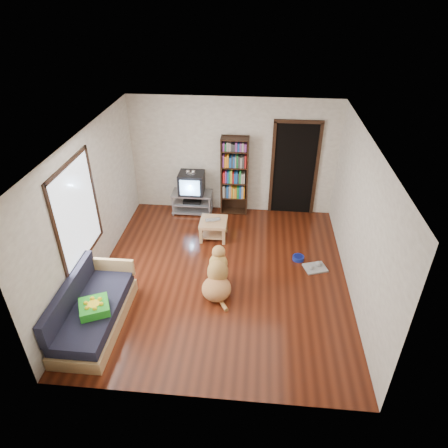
# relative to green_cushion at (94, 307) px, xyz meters

# --- Properties ---
(ground) EXTENTS (5.00, 5.00, 0.00)m
(ground) POSITION_rel_green_cushion_xyz_m (1.75, 1.51, -0.49)
(ground) COLOR #511D0E
(ground) RESTS_ON ground
(ceiling) EXTENTS (5.00, 5.00, 0.00)m
(ceiling) POSITION_rel_green_cushion_xyz_m (1.75, 1.51, 2.11)
(ceiling) COLOR white
(ceiling) RESTS_ON ground
(wall_back) EXTENTS (4.50, 0.00, 4.50)m
(wall_back) POSITION_rel_green_cushion_xyz_m (1.75, 4.01, 0.81)
(wall_back) COLOR silver
(wall_back) RESTS_ON ground
(wall_front) EXTENTS (4.50, 0.00, 4.50)m
(wall_front) POSITION_rel_green_cushion_xyz_m (1.75, -0.99, 0.81)
(wall_front) COLOR silver
(wall_front) RESTS_ON ground
(wall_left) EXTENTS (0.00, 5.00, 5.00)m
(wall_left) POSITION_rel_green_cushion_xyz_m (-0.50, 1.51, 0.81)
(wall_left) COLOR silver
(wall_left) RESTS_ON ground
(wall_right) EXTENTS (0.00, 5.00, 5.00)m
(wall_right) POSITION_rel_green_cushion_xyz_m (4.00, 1.51, 0.81)
(wall_right) COLOR silver
(wall_right) RESTS_ON ground
(green_cushion) EXTENTS (0.56, 0.56, 0.14)m
(green_cushion) POSITION_rel_green_cushion_xyz_m (0.00, 0.00, 0.00)
(green_cushion) COLOR green
(green_cushion) RESTS_ON sofa
(laptop) EXTENTS (0.36, 0.29, 0.02)m
(laptop) POSITION_rel_green_cushion_xyz_m (1.45, 2.72, -0.08)
(laptop) COLOR silver
(laptop) RESTS_ON coffee_table
(dog_bowl) EXTENTS (0.22, 0.22, 0.08)m
(dog_bowl) POSITION_rel_green_cushion_xyz_m (3.17, 2.13, -0.45)
(dog_bowl) COLOR navy
(dog_bowl) RESTS_ON ground
(grey_rag) EXTENTS (0.48, 0.43, 0.03)m
(grey_rag) POSITION_rel_green_cushion_xyz_m (3.47, 1.88, -0.47)
(grey_rag) COLOR #969696
(grey_rag) RESTS_ON ground
(window) EXTENTS (0.03, 1.46, 1.70)m
(window) POSITION_rel_green_cushion_xyz_m (-0.48, 1.01, 1.01)
(window) COLOR white
(window) RESTS_ON wall_left
(doorway) EXTENTS (1.03, 0.05, 2.19)m
(doorway) POSITION_rel_green_cushion_xyz_m (3.10, 3.99, 0.63)
(doorway) COLOR black
(doorway) RESTS_ON wall_back
(tv_stand) EXTENTS (0.90, 0.45, 0.50)m
(tv_stand) POSITION_rel_green_cushion_xyz_m (0.85, 3.76, -0.22)
(tv_stand) COLOR #99999E
(tv_stand) RESTS_ON ground
(crt_tv) EXTENTS (0.55, 0.52, 0.58)m
(crt_tv) POSITION_rel_green_cushion_xyz_m (0.85, 3.78, 0.25)
(crt_tv) COLOR black
(crt_tv) RESTS_ON tv_stand
(bookshelf) EXTENTS (0.60, 0.30, 1.80)m
(bookshelf) POSITION_rel_green_cushion_xyz_m (1.80, 3.85, 0.51)
(bookshelf) COLOR black
(bookshelf) RESTS_ON ground
(sofa) EXTENTS (0.80, 1.80, 0.80)m
(sofa) POSITION_rel_green_cushion_xyz_m (-0.12, 0.13, -0.23)
(sofa) COLOR tan
(sofa) RESTS_ON ground
(coffee_table) EXTENTS (0.55, 0.55, 0.40)m
(coffee_table) POSITION_rel_green_cushion_xyz_m (1.45, 2.75, -0.21)
(coffee_table) COLOR tan
(coffee_table) RESTS_ON ground
(dog) EXTENTS (0.51, 0.98, 0.81)m
(dog) POSITION_rel_green_cushion_xyz_m (1.72, 1.10, -0.19)
(dog) COLOR #BD7E48
(dog) RESTS_ON ground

